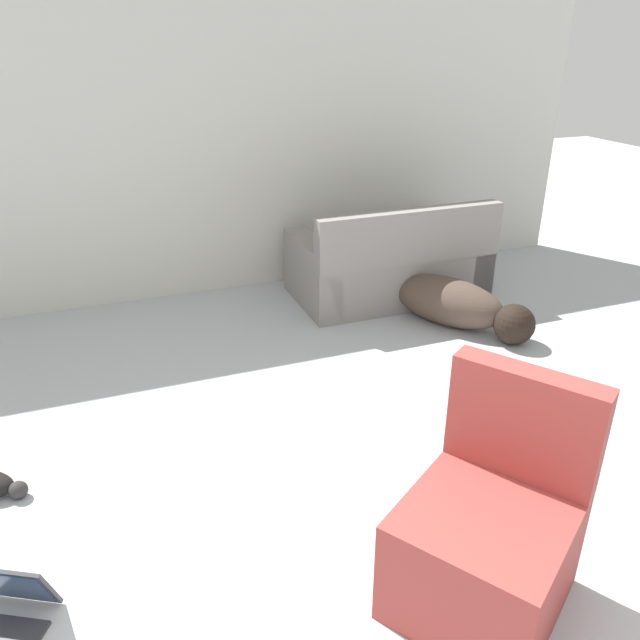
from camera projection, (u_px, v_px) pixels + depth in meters
wall_back at (150, 154)px, 5.02m from camera, size 8.00×0.06×2.47m
couch at (389, 266)px, 5.42m from camera, size 1.61×0.91×0.86m
dog at (458, 305)px, 4.89m from camera, size 0.90×1.33×0.38m
laptop_open at (5, 610)px, 2.44m from camera, size 0.46×0.47×0.26m
side_chair at (489, 536)px, 2.49m from camera, size 0.90×0.88×0.95m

